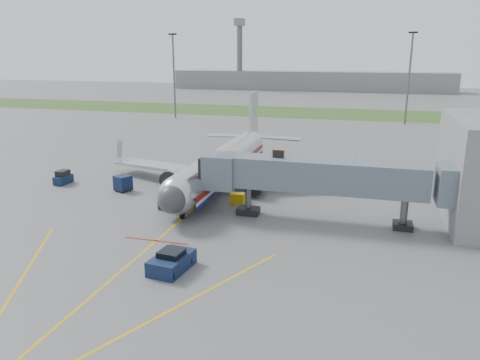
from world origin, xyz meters
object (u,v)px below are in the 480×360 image
(pushback_tug, at_px, (172,262))
(belt_loader, at_px, (173,201))
(airliner, at_px, (223,163))
(baggage_tug, at_px, (63,178))
(ramp_worker, at_px, (122,176))

(pushback_tug, height_order, belt_loader, belt_loader)
(airliner, relative_size, baggage_tug, 14.13)
(pushback_tug, bearing_deg, airliner, 98.53)
(belt_loader, bearing_deg, pushback_tug, -66.87)
(pushback_tug, relative_size, ramp_worker, 2.62)
(pushback_tug, bearing_deg, baggage_tug, 140.91)
(baggage_tug, xyz_separation_m, ramp_worker, (6.85, 2.58, 0.01))
(belt_loader, distance_m, ramp_worker, 12.20)
(ramp_worker, bearing_deg, belt_loader, -97.34)
(airliner, relative_size, ramp_worker, 23.08)
(airliner, bearing_deg, ramp_worker, -167.31)
(airliner, height_order, pushback_tug, airliner)
(airliner, xyz_separation_m, pushback_tug, (3.61, -24.07, -1.98))
(pushback_tug, xyz_separation_m, ramp_worker, (-16.13, 21.25, 0.11))
(ramp_worker, bearing_deg, airliner, -49.89)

